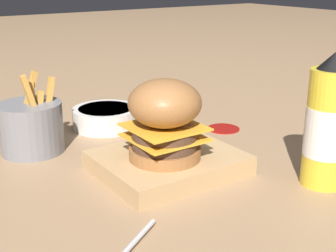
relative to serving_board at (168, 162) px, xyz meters
name	(u,v)px	position (x,y,z in m)	size (l,w,h in m)	color
ground_plane	(191,170)	(0.04, -0.02, -0.02)	(6.00, 6.00, 0.00)	#9E7A56
serving_board	(168,162)	(0.00, 0.00, 0.00)	(0.23, 0.19, 0.03)	tan
burger	(165,119)	(-0.01, -0.01, 0.08)	(0.12, 0.12, 0.13)	#9E6638
ketchup_bottle	(328,126)	(0.18, -0.18, 0.08)	(0.07, 0.07, 0.21)	yellow
fries_basket	(32,127)	(-0.16, 0.22, 0.03)	(0.12, 0.12, 0.15)	slate
side_bowl	(106,117)	(0.02, 0.27, 0.01)	(0.14, 0.14, 0.04)	silver
ketchup_puddle	(223,128)	(0.22, 0.11, -0.01)	(0.07, 0.07, 0.00)	#9E140F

